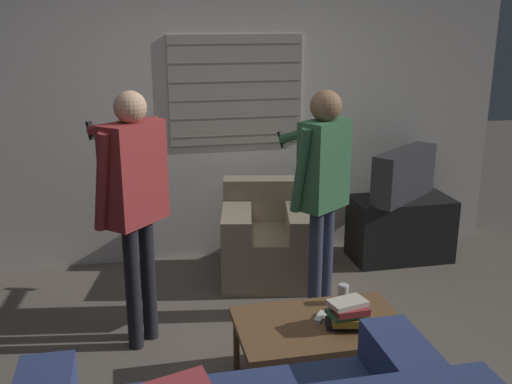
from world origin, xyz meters
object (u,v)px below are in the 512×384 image
Objects in this scene: spare_remote at (320,317)px; person_left_standing at (134,189)px; book_stack at (348,314)px; person_right_standing at (322,177)px; tv at (404,174)px; armchair_beige at (269,239)px; coffee_table at (320,329)px; soda_can at (343,294)px.

person_left_standing is at bearing -178.89° from spare_remote.
spare_remote is at bearing 136.46° from book_stack.
tv is at bearing 3.49° from person_right_standing.
armchair_beige is 3.46× the size of book_stack.
spare_remote is at bearing 14.05° from tv.
person_left_standing is 1.31m from person_right_standing.
coffee_table is 7.82× the size of soda_can.
tv reaches higher than armchair_beige.
person_left_standing is at bearing 50.33° from armchair_beige.
person_right_standing is at bearing 107.41° from spare_remote.
coffee_table is at bearing 152.12° from book_stack.
person_right_standing is 6.25× the size of book_stack.
tv is (1.25, 0.11, 0.47)m from armchair_beige.
person_left_standing reaches higher than soda_can.
soda_can is at bearing -131.18° from person_right_standing.
tv is 1.91m from soda_can.
armchair_beige is 1.71m from book_stack.
soda_can is (0.14, -1.41, 0.16)m from armchair_beige.
tv reaches higher than soda_can.
coffee_table is at bearing -69.47° from spare_remote.
book_stack is at bearing -104.51° from soda_can.
person_left_standing is 6.41× the size of book_stack.
tv is at bearing 52.78° from coffee_table.
coffee_table is at bearing 14.56° from tv.
person_right_standing is 13.23× the size of soda_can.
person_left_standing is at bearing 144.97° from book_stack.
spare_remote is at bearing 99.35° from armchair_beige.
spare_remote reaches higher than coffee_table.
tv is at bearing -23.70° from person_left_standing.
spare_remote is (-0.13, 0.12, -0.07)m from book_stack.
soda_can reaches higher than coffee_table.
tv reaches higher than book_stack.
armchair_beige is 7.13× the size of spare_remote.
tv reaches higher than spare_remote.
armchair_beige is 1.60m from person_left_standing.
book_stack is 0.30m from soda_can.
coffee_table is at bearing -82.61° from person_left_standing.
person_left_standing is at bearing 144.09° from coffee_table.
book_stack is 0.19m from spare_remote.
coffee_table is (-0.07, -1.63, 0.05)m from armchair_beige.
tv is at bearing -163.48° from armchair_beige.
person_left_standing is (-1.02, 0.74, 0.71)m from coffee_table.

